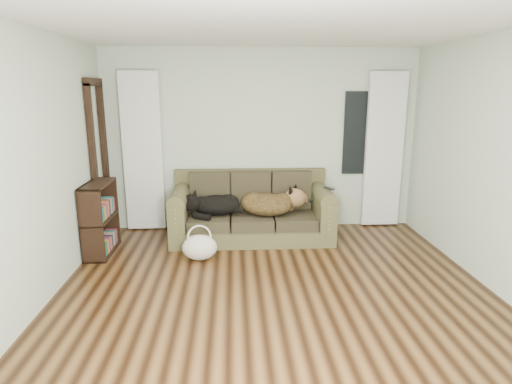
{
  "coord_description": "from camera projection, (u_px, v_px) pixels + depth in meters",
  "views": [
    {
      "loc": [
        -0.41,
        -3.71,
        2.05
      ],
      "look_at": [
        -0.13,
        1.6,
        0.75
      ],
      "focal_mm": 30.0,
      "sensor_mm": 36.0,
      "label": 1
    }
  ],
  "objects": [
    {
      "name": "floor",
      "position": [
        278.0,
        307.0,
        4.1
      ],
      "size": [
        5.0,
        5.0,
        0.0
      ],
      "primitive_type": "plane",
      "color": "black",
      "rests_on": "ground"
    },
    {
      "name": "ceiling",
      "position": [
        282.0,
        18.0,
        3.49
      ],
      "size": [
        5.0,
        5.0,
        0.0
      ],
      "primitive_type": "plane",
      "color": "white",
      "rests_on": "ground"
    },
    {
      "name": "wall_back",
      "position": [
        261.0,
        141.0,
        6.22
      ],
      "size": [
        4.5,
        0.04,
        2.6
      ],
      "primitive_type": "cube",
      "color": "#B4C0AC",
      "rests_on": "ground"
    },
    {
      "name": "wall_left",
      "position": [
        20.0,
        177.0,
        3.68
      ],
      "size": [
        0.04,
        5.0,
        2.6
      ],
      "primitive_type": "cube",
      "color": "#B4C0AC",
      "rests_on": "ground"
    },
    {
      "name": "curtain_left",
      "position": [
        143.0,
        152.0,
        6.09
      ],
      "size": [
        0.55,
        0.08,
        2.25
      ],
      "primitive_type": "cube",
      "color": "silver",
      "rests_on": "ground"
    },
    {
      "name": "curtain_right",
      "position": [
        384.0,
        151.0,
        6.27
      ],
      "size": [
        0.55,
        0.08,
        2.25
      ],
      "primitive_type": "cube",
      "color": "silver",
      "rests_on": "ground"
    },
    {
      "name": "window_pane",
      "position": [
        360.0,
        133.0,
        6.24
      ],
      "size": [
        0.5,
        0.03,
        1.2
      ],
      "primitive_type": "cube",
      "color": "black",
      "rests_on": "wall_back"
    },
    {
      "name": "door_casing",
      "position": [
        100.0,
        164.0,
        5.73
      ],
      "size": [
        0.07,
        0.6,
        2.1
      ],
      "primitive_type": "cube",
      "color": "black",
      "rests_on": "ground"
    },
    {
      "name": "sofa",
      "position": [
        252.0,
        207.0,
        5.9
      ],
      "size": [
        2.19,
        0.94,
        0.89
      ],
      "primitive_type": "cube",
      "color": "brown",
      "rests_on": "floor"
    },
    {
      "name": "dog_black_lab",
      "position": [
        214.0,
        206.0,
        5.85
      ],
      "size": [
        0.67,
        0.49,
        0.28
      ],
      "primitive_type": "ellipsoid",
      "rotation": [
        0.0,
        0.0,
        -0.05
      ],
      "color": "black",
      "rests_on": "sofa"
    },
    {
      "name": "dog_shepherd",
      "position": [
        270.0,
        204.0,
        5.86
      ],
      "size": [
        0.86,
        0.71,
        0.33
      ],
      "primitive_type": "ellipsoid",
      "rotation": [
        0.0,
        0.0,
        2.86
      ],
      "color": "black",
      "rests_on": "sofa"
    },
    {
      "name": "tv_remote",
      "position": [
        329.0,
        188.0,
        5.76
      ],
      "size": [
        0.12,
        0.16,
        0.02
      ],
      "primitive_type": "cube",
      "rotation": [
        0.0,
        0.0,
        0.5
      ],
      "color": "black",
      "rests_on": "sofa"
    },
    {
      "name": "tote_bag",
      "position": [
        200.0,
        247.0,
        5.21
      ],
      "size": [
        0.5,
        0.43,
        0.31
      ],
      "primitive_type": "ellipsoid",
      "rotation": [
        0.0,
        0.0,
        -0.27
      ],
      "color": "beige",
      "rests_on": "floor"
    },
    {
      "name": "bookshelf",
      "position": [
        100.0,
        215.0,
        5.34
      ],
      "size": [
        0.29,
        0.74,
        0.91
      ],
      "primitive_type": "cube",
      "rotation": [
        0.0,
        0.0,
        0.03
      ],
      "color": "black",
      "rests_on": "floor"
    }
  ]
}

